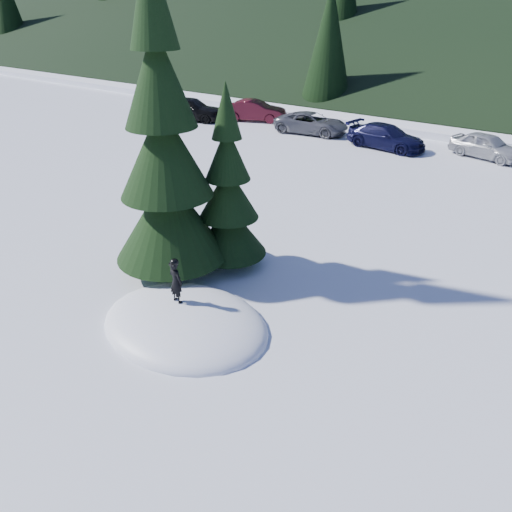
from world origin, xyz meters
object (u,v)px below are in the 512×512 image
Objects in this scene: spruce_tall at (165,163)px; child_skier at (176,282)px; car_2 at (312,123)px; spruce_short at (228,199)px; car_3 at (386,137)px; car_1 at (255,111)px; car_0 at (190,108)px; car_4 at (487,146)px.

spruce_tall is 7.68× the size of child_skier.
child_skier is 0.25× the size of car_2.
spruce_tall reaches higher than car_2.
spruce_short is at bearing 54.46° from spruce_tall.
car_1 is at bearing 88.70° from car_3.
spruce_tall is 18.54m from car_2.
car_0 reaches higher than car_4.
car_0 is at bearing 136.97° from spruce_short.
car_3 is at bearing -104.34° from car_2.
car_1 is at bearing 124.97° from spruce_short.
car_2 is 9.92m from car_4.
car_1 is (-12.51, 19.77, -0.36)m from child_skier.
spruce_tall is at bearing -171.15° from car_3.
car_1 is at bearing 104.90° from car_4.
child_skier is (0.81, -3.03, -1.06)m from spruce_short.
car_2 is at bearing 90.07° from car_3.
spruce_short is (1.00, 1.40, -1.22)m from spruce_tall.
car_2 is 5.05m from car_3.
car_1 is (-11.70, 16.73, -1.43)m from spruce_short.
car_4 is (3.05, 16.75, -1.48)m from spruce_short.
child_skier is (1.81, -1.63, -2.28)m from spruce_tall.
spruce_tall is 1.60× the size of spruce_short.
spruce_short reaches higher than child_skier.
car_4 is (4.05, 18.15, -2.69)m from spruce_tall.
spruce_tall reaches higher than car_3.
car_1 is 0.93× the size of car_2.
car_2 is 1.01× the size of car_3.
car_3 is (9.88, -1.28, -0.04)m from car_1.
child_skier reaches higher than car_3.
spruce_short is 17.45m from car_2.
child_skier is 0.25× the size of car_0.
spruce_tall is 18.79m from car_4.
spruce_short is at bearing -165.16° from car_2.
car_2 is (4.86, -0.75, -0.06)m from car_1.
car_0 is at bearing 132.37° from spruce_tall.
spruce_short is 20.47m from car_1.
spruce_short reaches higher than car_4.
spruce_tall is at bearing -155.89° from car_0.
car_0 is 18.54m from car_4.
child_skier is 0.26× the size of car_3.
spruce_short is 3.31m from child_skier.
spruce_tall reaches higher than spruce_short.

